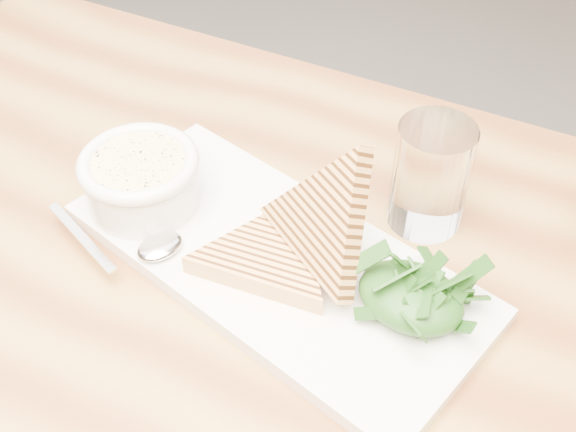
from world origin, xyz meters
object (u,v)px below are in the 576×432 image
Objects in this scene: platter at (276,261)px; soup_bowl at (142,185)px; table_top at (249,341)px; glass_near at (431,176)px.

platter is 3.67× the size of soup_bowl.
table_top is 10.79× the size of glass_near.
table_top is at bearing -106.92° from glass_near.
platter is at bearing 5.56° from soup_bowl.
soup_bowl is 0.28m from glass_near.
soup_bowl is at bearing -147.11° from glass_near.
platter is 0.17m from glass_near.
platter is (-0.02, 0.07, 0.03)m from table_top.
soup_bowl is 0.98× the size of glass_near.
table_top is 0.19m from soup_bowl.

